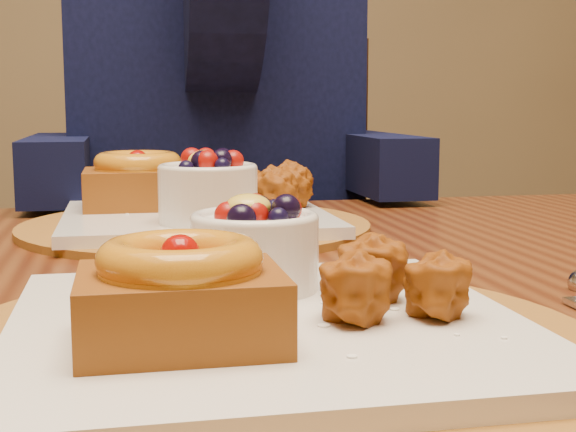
{
  "coord_description": "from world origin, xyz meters",
  "views": [
    {
      "loc": [
        -0.08,
        -0.56,
        0.89
      ],
      "look_at": [
        0.02,
        -0.08,
        0.82
      ],
      "focal_mm": 50.0,
      "sensor_mm": 36.0,
      "label": 1
    }
  ],
  "objects_px": {
    "dining_table": "(221,361)",
    "place_setting_far": "(193,205)",
    "diner": "(213,75)",
    "place_setting_near": "(262,312)",
    "chair_far": "(232,292)"
  },
  "relations": [
    {
      "from": "dining_table",
      "to": "place_setting_far",
      "type": "relative_size",
      "value": 4.21
    },
    {
      "from": "place_setting_far",
      "to": "diner",
      "type": "xyz_separation_m",
      "value": [
        0.07,
        0.4,
        0.15
      ]
    },
    {
      "from": "dining_table",
      "to": "diner",
      "type": "bearing_deg",
      "value": 84.02
    },
    {
      "from": "place_setting_near",
      "to": "diner",
      "type": "distance_m",
      "value": 0.85
    },
    {
      "from": "place_setting_far",
      "to": "diner",
      "type": "distance_m",
      "value": 0.44
    },
    {
      "from": "place_setting_near",
      "to": "place_setting_far",
      "type": "relative_size",
      "value": 1.0
    },
    {
      "from": "chair_far",
      "to": "place_setting_far",
      "type": "bearing_deg",
      "value": -88.88
    },
    {
      "from": "place_setting_near",
      "to": "chair_far",
      "type": "height_order",
      "value": "chair_far"
    },
    {
      "from": "chair_far",
      "to": "diner",
      "type": "relative_size",
      "value": 1.15
    },
    {
      "from": "place_setting_near",
      "to": "chair_far",
      "type": "distance_m",
      "value": 0.98
    },
    {
      "from": "place_setting_near",
      "to": "place_setting_far",
      "type": "bearing_deg",
      "value": 90.2
    },
    {
      "from": "dining_table",
      "to": "diner",
      "type": "xyz_separation_m",
      "value": [
        0.06,
        0.62,
        0.26
      ]
    },
    {
      "from": "place_setting_near",
      "to": "dining_table",
      "type": "bearing_deg",
      "value": 89.44
    },
    {
      "from": "place_setting_near",
      "to": "chair_far",
      "type": "xyz_separation_m",
      "value": [
        0.11,
        0.95,
        -0.22
      ]
    },
    {
      "from": "place_setting_far",
      "to": "chair_far",
      "type": "bearing_deg",
      "value": 77.92
    }
  ]
}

